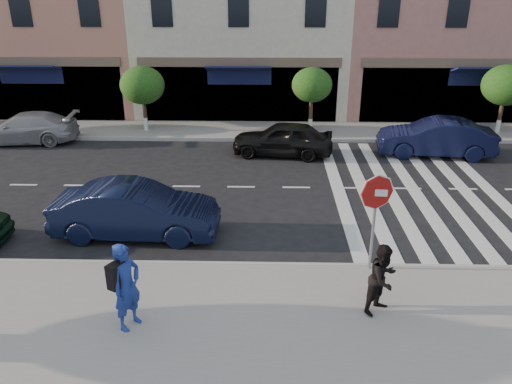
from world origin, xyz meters
The scene contains 14 objects.
ground centered at (0.00, 0.00, 0.00)m, with size 120.00×120.00×0.00m, color black.
sidewalk_near centered at (0.00, -3.75, 0.07)m, with size 60.00×4.50×0.15m, color gray.
sidewalk_far centered at (0.00, 11.00, 0.07)m, with size 60.00×3.00×0.15m, color gray.
building_centre centered at (-0.50, 17.00, 5.50)m, with size 11.00×9.00×11.00m, color beige.
street_tree_wb centered at (-5.00, 10.80, 2.31)m, with size 2.10×2.10×3.06m.
street_tree_c centered at (3.00, 10.80, 2.36)m, with size 1.90×1.90×3.04m.
street_tree_ea centered at (12.00, 10.80, 2.39)m, with size 2.20×2.20×3.19m.
stop_sign centered at (3.58, -1.67, 2.02)m, with size 0.91×0.13×2.58m.
photographer centered at (-1.94, -4.07, 1.13)m, with size 0.71×0.47×1.95m, color navy.
walker centered at (3.48, -3.42, 0.97)m, with size 0.80×0.62×1.64m, color black.
car_near_mid centered at (-2.86, 0.27, 0.78)m, with size 1.66×4.76×1.57m, color black.
car_far_left centered at (-10.17, 9.10, 0.68)m, with size 1.91×4.71×1.37m, color #95969A.
car_far_mid centered at (1.58, 7.60, 0.72)m, with size 1.70×4.23×1.44m, color black.
car_far_right centered at (8.04, 7.72, 0.79)m, with size 1.66×4.77×1.57m, color black.
Camera 1 is at (0.94, -12.68, 6.99)m, focal length 35.00 mm.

